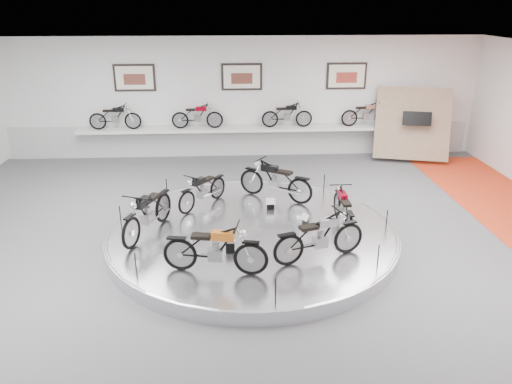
{
  "coord_description": "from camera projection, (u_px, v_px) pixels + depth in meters",
  "views": [
    {
      "loc": [
        -0.5,
        -9.74,
        5.06
      ],
      "look_at": [
        0.1,
        0.6,
        1.07
      ],
      "focal_mm": 35.0,
      "sensor_mm": 36.0,
      "label": 1
    }
  ],
  "objects": [
    {
      "name": "platform_rim",
      "position": [
        252.0,
        230.0,
        11.1
      ],
      "size": [
        6.4,
        6.4,
        0.1
      ],
      "primitive_type": "torus",
      "color": "#B2B2BA",
      "rests_on": "display_platform"
    },
    {
      "name": "bike_a",
      "position": [
        343.0,
        208.0,
        11.07
      ],
      "size": [
        0.53,
        1.5,
        0.88
      ],
      "primitive_type": null,
      "rotation": [
        0.0,
        0.0,
        1.57
      ],
      "color": "maroon",
      "rests_on": "display_platform"
    },
    {
      "name": "shelf",
      "position": [
        243.0,
        129.0,
        16.8
      ],
      "size": [
        11.0,
        0.55,
        0.1
      ],
      "primitive_type": "cube",
      "color": "silver",
      "rests_on": "wall_back"
    },
    {
      "name": "poster_left",
      "position": [
        135.0,
        78.0,
        16.24
      ],
      "size": [
        1.35,
        0.06,
        0.88
      ],
      "primitive_type": "cube",
      "color": "white",
      "rests_on": "wall_back"
    },
    {
      "name": "dado_band",
      "position": [
        242.0,
        140.0,
        17.22
      ],
      "size": [
        15.68,
        0.04,
        1.1
      ],
      "primitive_type": "cube",
      "color": "#BCBCBA",
      "rests_on": "floor"
    },
    {
      "name": "ceiling",
      "position": [
        253.0,
        60.0,
        9.48
      ],
      "size": [
        16.0,
        16.0,
        0.0
      ],
      "primitive_type": "plane",
      "rotation": [
        3.14,
        0.0,
        0.0
      ],
      "color": "white",
      "rests_on": "wall_back"
    },
    {
      "name": "bike_c",
      "position": [
        202.0,
        189.0,
        12.19
      ],
      "size": [
        1.32,
        1.49,
        0.87
      ],
      "primitive_type": null,
      "rotation": [
        0.0,
        0.0,
        4.06
      ],
      "color": "black",
      "rests_on": "display_platform"
    },
    {
      "name": "bike_b",
      "position": [
        275.0,
        180.0,
        12.61
      ],
      "size": [
        1.79,
        1.45,
        1.02
      ],
      "primitive_type": null,
      "rotation": [
        0.0,
        0.0,
        2.57
      ],
      "color": "black",
      "rests_on": "display_platform"
    },
    {
      "name": "poster_right",
      "position": [
        347.0,
        76.0,
        16.62
      ],
      "size": [
        1.35,
        0.06,
        0.88
      ],
      "primitive_type": "cube",
      "color": "white",
      "rests_on": "wall_back"
    },
    {
      "name": "wall_back",
      "position": [
        242.0,
        98.0,
        16.72
      ],
      "size": [
        16.0,
        0.0,
        16.0
      ],
      "primitive_type": "plane",
      "rotation": [
        1.57,
        0.0,
        0.0
      ],
      "color": "white",
      "rests_on": "floor"
    },
    {
      "name": "shelf_bike_d",
      "position": [
        366.0,
        115.0,
        16.88
      ],
      "size": [
        1.22,
        0.43,
        0.73
      ],
      "primitive_type": null,
      "color": "#9F9EA3",
      "rests_on": "shelf"
    },
    {
      "name": "bike_d",
      "position": [
        147.0,
        212.0,
        10.68
      ],
      "size": [
        1.2,
        1.86,
        1.03
      ],
      "primitive_type": null,
      "rotation": [
        0.0,
        0.0,
        4.35
      ],
      "color": "black",
      "rests_on": "display_platform"
    },
    {
      "name": "shelf_bike_b",
      "position": [
        197.0,
        118.0,
        16.57
      ],
      "size": [
        1.22,
        0.43,
        0.73
      ],
      "primitive_type": null,
      "color": "maroon",
      "rests_on": "shelf"
    },
    {
      "name": "display_panel",
      "position": [
        412.0,
        124.0,
        16.46
      ],
      "size": [
        2.56,
        1.52,
        2.3
      ],
      "primitive_type": "cube",
      "rotation": [
        -0.35,
        0.0,
        -0.26
      ],
      "color": "#9F8163",
      "rests_on": "floor"
    },
    {
      "name": "bike_e",
      "position": [
        215.0,
        249.0,
        9.15
      ],
      "size": [
        1.76,
        0.9,
        0.99
      ],
      "primitive_type": null,
      "rotation": [
        0.0,
        0.0,
        6.09
      ],
      "color": "#B85D17",
      "rests_on": "display_platform"
    },
    {
      "name": "floor",
      "position": [
        253.0,
        247.0,
        10.92
      ],
      "size": [
        16.0,
        16.0,
        0.0
      ],
      "primitive_type": "plane",
      "color": "#4E4E50",
      "rests_on": "ground"
    },
    {
      "name": "poster_center",
      "position": [
        242.0,
        77.0,
        16.43
      ],
      "size": [
        1.35,
        0.06,
        0.88
      ],
      "primitive_type": "cube",
      "color": "white",
      "rests_on": "wall_back"
    },
    {
      "name": "shelf_bike_c",
      "position": [
        287.0,
        116.0,
        16.73
      ],
      "size": [
        1.22,
        0.43,
        0.73
      ],
      "primitive_type": null,
      "color": "black",
      "rests_on": "shelf"
    },
    {
      "name": "display_platform",
      "position": [
        252.0,
        235.0,
        11.14
      ],
      "size": [
        6.4,
        6.4,
        0.3
      ],
      "primitive_type": "cylinder",
      "color": "silver",
      "rests_on": "floor"
    },
    {
      "name": "shelf_bike_a",
      "position": [
        115.0,
        119.0,
        16.42
      ],
      "size": [
        1.22,
        0.43,
        0.73
      ],
      "primitive_type": null,
      "color": "black",
      "rests_on": "shelf"
    },
    {
      "name": "bike_f",
      "position": [
        319.0,
        236.0,
        9.64
      ],
      "size": [
        1.76,
        1.1,
        0.98
      ],
      "primitive_type": null,
      "rotation": [
        0.0,
        0.0,
        6.62
      ],
      "color": "#9F9EA3",
      "rests_on": "display_platform"
    }
  ]
}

